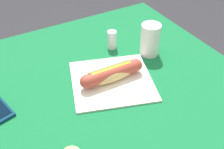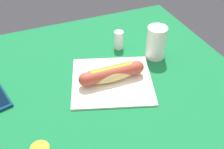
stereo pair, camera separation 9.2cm
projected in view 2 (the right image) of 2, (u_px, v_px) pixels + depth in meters
The scene contains 5 objects.
dining_table at pixel (94, 122), 0.99m from camera, with size 1.04×0.96×0.78m.
paper_wrapper at pixel (112, 81), 0.93m from camera, with size 0.26×0.25×0.01m, color silver.
hot_dog at pixel (112, 73), 0.92m from camera, with size 0.23×0.06×0.05m.
drinking_cup at pixel (156, 43), 1.01m from camera, with size 0.07×0.07×0.12m, color white.
salt_shaker at pixel (119, 40), 1.07m from camera, with size 0.04×0.04×0.07m, color silver.
Camera 2 is at (-0.19, -0.63, 1.39)m, focal length 44.79 mm.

